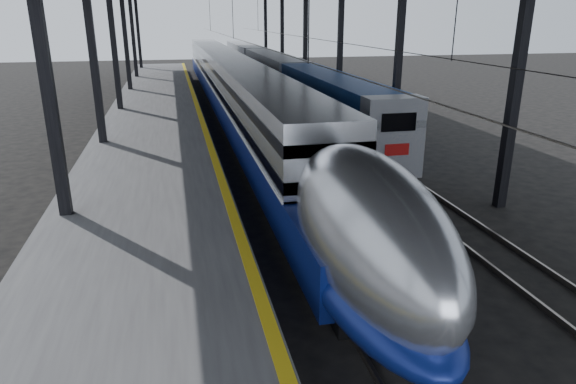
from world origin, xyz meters
name	(u,v)px	position (x,y,z in m)	size (l,w,h in m)	color
ground	(279,302)	(0.00, 0.00, 0.00)	(160.00, 160.00, 0.00)	black
platform	(154,129)	(-3.50, 20.00, 0.50)	(6.00, 80.00, 1.00)	#4C4C4F
yellow_strip	(201,119)	(-0.70, 20.00, 1.00)	(0.30, 80.00, 0.01)	gold
rails	(285,130)	(4.50, 20.00, 0.08)	(6.52, 80.00, 0.16)	slate
tgv_train	(232,88)	(2.00, 26.87, 1.90)	(2.83, 65.20, 4.06)	#B3B5BA
second_train	(275,74)	(7.00, 36.10, 1.83)	(2.62, 56.05, 3.61)	navy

